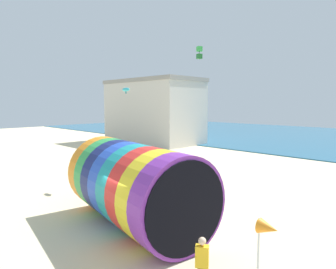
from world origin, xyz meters
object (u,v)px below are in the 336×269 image
at_px(giant_inflatable_tube, 135,185).
at_px(kite_cyan_parafoil, 126,90).
at_px(beach_flag, 267,232).
at_px(kite_handler, 202,266).
at_px(kite_green_box, 199,53).

distance_m(giant_inflatable_tube, kite_cyan_parafoil, 8.46).
height_order(giant_inflatable_tube, beach_flag, giant_inflatable_tube).
distance_m(kite_handler, beach_flag, 2.28).
relative_size(giant_inflatable_tube, beach_flag, 2.97).
bearing_deg(kite_cyan_parafoil, giant_inflatable_tube, -34.86).
xyz_separation_m(giant_inflatable_tube, kite_green_box, (-4.91, 10.34, 7.26)).
bearing_deg(kite_green_box, beach_flag, -45.82).
relative_size(giant_inflatable_tube, kite_green_box, 7.79).
height_order(kite_handler, kite_cyan_parafoil, kite_cyan_parafoil).
distance_m(kite_green_box, beach_flag, 17.93).
xyz_separation_m(kite_green_box, kite_cyan_parafoil, (-1.05, -6.18, -2.94)).
relative_size(giant_inflatable_tube, kite_handler, 4.70).
relative_size(kite_handler, kite_cyan_parafoil, 2.04).
bearing_deg(kite_green_box, kite_handler, -50.77).
xyz_separation_m(kite_handler, kite_cyan_parafoil, (-10.87, 5.85, 5.26)).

